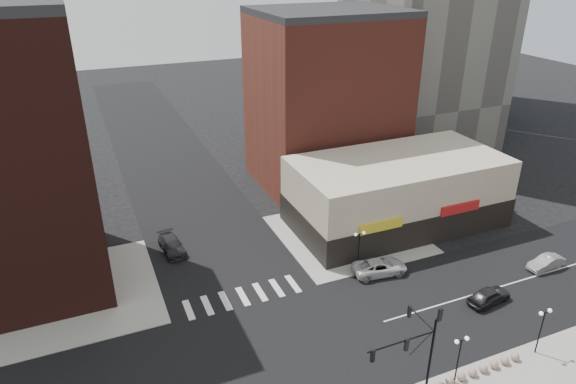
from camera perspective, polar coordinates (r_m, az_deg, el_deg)
ground at (r=42.89m, az=-1.27°, el=-17.55°), size 240.00×240.00×0.00m
road_ew at (r=42.88m, az=-1.27°, el=-17.54°), size 200.00×14.00×0.02m
road_ns at (r=42.88m, az=-1.27°, el=-17.54°), size 14.00×200.00×0.02m
sidewalk_nw at (r=52.67m, az=-22.62°, el=-10.51°), size 15.00×15.00×0.12m
sidewalk_ne at (r=58.65m, az=6.65°, el=-4.66°), size 15.00×15.00×0.12m
building_ne_midrise at (r=68.68m, az=4.28°, el=9.86°), size 18.00×15.00×22.00m
building_ne_row at (r=60.71m, az=11.94°, el=-0.52°), size 24.20×12.20×8.00m
traffic_signal at (r=37.36m, az=14.21°, el=-16.02°), size 5.59×3.09×7.77m
street_lamp_se_a at (r=40.34m, az=18.59°, el=-16.21°), size 1.22×0.32×4.16m
street_lamp_se_b at (r=45.28m, az=26.50°, el=-12.66°), size 1.22×0.32×4.16m
street_lamp_ne at (r=51.10m, az=7.92°, el=-5.41°), size 1.22×0.32×4.16m
bollard_row at (r=43.41m, az=20.35°, el=-18.07°), size 8.01×0.66×0.66m
white_suv at (r=52.13m, az=10.15°, el=-8.18°), size 5.76×3.22×1.52m
dark_sedan_east at (r=50.93m, az=21.44°, el=-10.66°), size 4.57×2.31×1.49m
silver_sedan at (r=58.25m, az=26.75°, el=-7.03°), size 4.13×1.61×1.34m
dark_sedan_north at (r=56.22m, az=-12.78°, el=-5.80°), size 2.52×5.21×1.46m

